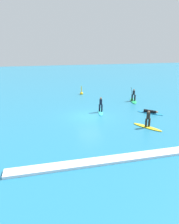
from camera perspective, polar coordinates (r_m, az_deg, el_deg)
The scene contains 7 objects.
ground_plane at distance 23.00m, azimuth 0.00°, elevation -1.18°, with size 120.00×120.00×0.00m, color teal.
surfer_on_blue_board at distance 24.98m, azimuth 16.38°, elevation -0.03°, with size 2.60×2.57×0.40m.
surfer_on_yellow_board at distance 20.55m, azimuth 15.72°, elevation -3.07°, with size 2.14×2.88×1.70m.
surfer_on_teal_board at distance 24.29m, azimuth 3.10°, elevation 1.06°, with size 1.25×2.84×1.79m.
surfer_on_green_board at distance 29.74m, azimuth 11.99°, elevation 3.61°, with size 1.62×3.23×2.01m.
marker_buoy at distance 33.22m, azimuth -2.22°, elevation 5.23°, with size 0.51×0.51×1.42m.
wave_crest at distance 14.85m, azimuth 8.83°, elevation -12.51°, with size 15.43×0.90×0.18m, color white.
Camera 1 is at (-5.16, -21.08, 7.60)m, focal length 33.19 mm.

